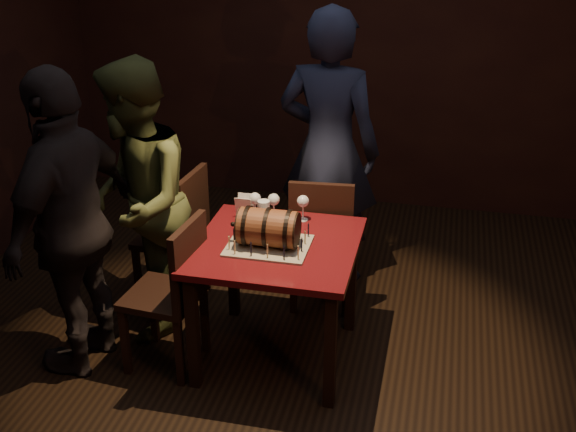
{
  "coord_description": "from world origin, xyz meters",
  "views": [
    {
      "loc": [
        0.7,
        -3.37,
        2.59
      ],
      "look_at": [
        -0.08,
        0.05,
        0.95
      ],
      "focal_mm": 45.0,
      "sensor_mm": 36.0,
      "label": 1
    }
  ],
  "objects_px": {
    "wine_glass_mid": "(274,201)",
    "pint_of_ale": "(264,213)",
    "chair_left_rear": "(181,230)",
    "person_left_rear": "(136,202)",
    "person_back": "(329,150)",
    "chair_left_front": "(175,287)",
    "pub_table": "(277,261)",
    "barrel_cake": "(268,228)",
    "person_left_front": "(72,225)",
    "wine_glass_right": "(303,202)",
    "wine_glass_left": "(255,200)",
    "chair_back": "(322,237)"
  },
  "relations": [
    {
      "from": "chair_left_front",
      "to": "wine_glass_left",
      "type": "bearing_deg",
      "value": 57.68
    },
    {
      "from": "wine_glass_mid",
      "to": "chair_back",
      "type": "relative_size",
      "value": 0.17
    },
    {
      "from": "wine_glass_right",
      "to": "person_left_rear",
      "type": "distance_m",
      "value": 0.99
    },
    {
      "from": "wine_glass_mid",
      "to": "chair_left_rear",
      "type": "distance_m",
      "value": 0.77
    },
    {
      "from": "chair_left_rear",
      "to": "person_left_rear",
      "type": "relative_size",
      "value": 0.54
    },
    {
      "from": "barrel_cake",
      "to": "wine_glass_mid",
      "type": "xyz_separation_m",
      "value": [
        -0.06,
        0.36,
        0.0
      ]
    },
    {
      "from": "chair_back",
      "to": "person_left_rear",
      "type": "height_order",
      "value": "person_left_rear"
    },
    {
      "from": "wine_glass_left",
      "to": "person_back",
      "type": "distance_m",
      "value": 0.78
    },
    {
      "from": "chair_left_rear",
      "to": "person_left_rear",
      "type": "bearing_deg",
      "value": -111.18
    },
    {
      "from": "barrel_cake",
      "to": "person_left_front",
      "type": "distance_m",
      "value": 1.07
    },
    {
      "from": "barrel_cake",
      "to": "chair_back",
      "type": "bearing_deg",
      "value": 73.35
    },
    {
      "from": "barrel_cake",
      "to": "wine_glass_mid",
      "type": "height_order",
      "value": "barrel_cake"
    },
    {
      "from": "wine_glass_right",
      "to": "person_left_rear",
      "type": "xyz_separation_m",
      "value": [
        -0.97,
        -0.19,
        -0.01
      ]
    },
    {
      "from": "wine_glass_mid",
      "to": "pint_of_ale",
      "type": "height_order",
      "value": "wine_glass_mid"
    },
    {
      "from": "barrel_cake",
      "to": "wine_glass_right",
      "type": "bearing_deg",
      "value": 72.75
    },
    {
      "from": "wine_glass_right",
      "to": "pint_of_ale",
      "type": "xyz_separation_m",
      "value": [
        -0.21,
        -0.1,
        -0.05
      ]
    },
    {
      "from": "pub_table",
      "to": "person_left_rear",
      "type": "xyz_separation_m",
      "value": [
        -0.89,
        0.14,
        0.21
      ]
    },
    {
      "from": "wine_glass_left",
      "to": "wine_glass_right",
      "type": "relative_size",
      "value": 1.0
    },
    {
      "from": "pub_table",
      "to": "pint_of_ale",
      "type": "distance_m",
      "value": 0.32
    },
    {
      "from": "pub_table",
      "to": "person_left_front",
      "type": "height_order",
      "value": "person_left_front"
    },
    {
      "from": "wine_glass_mid",
      "to": "chair_left_rear",
      "type": "xyz_separation_m",
      "value": [
        -0.67,
        0.16,
        -0.34
      ]
    },
    {
      "from": "person_back",
      "to": "wine_glass_mid",
      "type": "bearing_deg",
      "value": 81.98
    },
    {
      "from": "wine_glass_mid",
      "to": "chair_left_front",
      "type": "height_order",
      "value": "chair_left_front"
    },
    {
      "from": "wine_glass_right",
      "to": "chair_left_rear",
      "type": "bearing_deg",
      "value": 170.01
    },
    {
      "from": "pint_of_ale",
      "to": "barrel_cake",
      "type": "bearing_deg",
      "value": -70.43
    },
    {
      "from": "wine_glass_mid",
      "to": "chair_left_front",
      "type": "xyz_separation_m",
      "value": [
        -0.44,
        -0.53,
        -0.34
      ]
    },
    {
      "from": "wine_glass_mid",
      "to": "pint_of_ale",
      "type": "xyz_separation_m",
      "value": [
        -0.04,
        -0.09,
        -0.04
      ]
    },
    {
      "from": "wine_glass_mid",
      "to": "person_back",
      "type": "relative_size",
      "value": 0.08
    },
    {
      "from": "pub_table",
      "to": "chair_back",
      "type": "height_order",
      "value": "chair_back"
    },
    {
      "from": "chair_left_front",
      "to": "pub_table",
      "type": "bearing_deg",
      "value": 21.94
    },
    {
      "from": "wine_glass_mid",
      "to": "chair_left_front",
      "type": "bearing_deg",
      "value": -129.8
    },
    {
      "from": "chair_left_rear",
      "to": "person_left_rear",
      "type": "distance_m",
      "value": 0.49
    },
    {
      "from": "pub_table",
      "to": "wine_glass_mid",
      "type": "height_order",
      "value": "wine_glass_mid"
    },
    {
      "from": "wine_glass_left",
      "to": "chair_left_rear",
      "type": "xyz_separation_m",
      "value": [
        -0.55,
        0.17,
        -0.35
      ]
    },
    {
      "from": "person_left_rear",
      "to": "chair_back",
      "type": "bearing_deg",
      "value": 93.55
    },
    {
      "from": "chair_back",
      "to": "chair_left_front",
      "type": "xyz_separation_m",
      "value": [
        -0.69,
        -0.8,
        0.0
      ]
    },
    {
      "from": "wine_glass_mid",
      "to": "chair_left_rear",
      "type": "height_order",
      "value": "chair_left_rear"
    },
    {
      "from": "person_back",
      "to": "person_left_rear",
      "type": "bearing_deg",
      "value": 49.48
    },
    {
      "from": "barrel_cake",
      "to": "chair_left_rear",
      "type": "bearing_deg",
      "value": 144.16
    },
    {
      "from": "pint_of_ale",
      "to": "wine_glass_left",
      "type": "bearing_deg",
      "value": 132.96
    },
    {
      "from": "person_back",
      "to": "person_left_rear",
      "type": "relative_size",
      "value": 1.12
    },
    {
      "from": "pub_table",
      "to": "person_back",
      "type": "xyz_separation_m",
      "value": [
        0.11,
        1.02,
        0.31
      ]
    },
    {
      "from": "barrel_cake",
      "to": "wine_glass_left",
      "type": "relative_size",
      "value": 2.37
    },
    {
      "from": "wine_glass_mid",
      "to": "chair_back",
      "type": "height_order",
      "value": "chair_back"
    },
    {
      "from": "chair_left_rear",
      "to": "chair_left_front",
      "type": "xyz_separation_m",
      "value": [
        0.22,
        -0.69,
        0.0
      ]
    },
    {
      "from": "chair_back",
      "to": "person_back",
      "type": "height_order",
      "value": "person_back"
    },
    {
      "from": "wine_glass_right",
      "to": "person_left_front",
      "type": "distance_m",
      "value": 1.31
    },
    {
      "from": "chair_back",
      "to": "person_back",
      "type": "distance_m",
      "value": 0.61
    },
    {
      "from": "chair_left_front",
      "to": "wine_glass_mid",
      "type": "bearing_deg",
      "value": 50.2
    },
    {
      "from": "wine_glass_right",
      "to": "person_back",
      "type": "height_order",
      "value": "person_back"
    }
  ]
}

